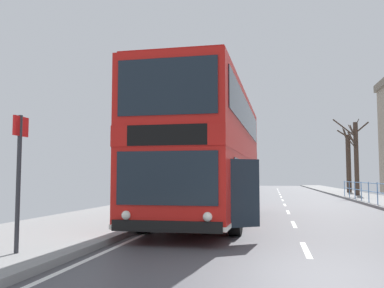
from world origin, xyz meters
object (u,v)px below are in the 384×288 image
(double_decker_bus_main, at_px, (210,154))
(bare_tree_far_02, at_px, (356,155))
(bus_stop_sign_near, at_px, (19,167))
(bare_tree_far_00, at_px, (349,162))

(double_decker_bus_main, bearing_deg, bare_tree_far_02, 66.87)
(bus_stop_sign_near, bearing_deg, bare_tree_far_00, 71.27)
(double_decker_bus_main, xyz_separation_m, bare_tree_far_02, (8.33, 19.49, 0.90))
(bus_stop_sign_near, height_order, bare_tree_far_00, bare_tree_far_00)
(bus_stop_sign_near, bearing_deg, bare_tree_far_02, 68.19)
(double_decker_bus_main, height_order, bare_tree_far_00, bare_tree_far_00)
(bus_stop_sign_near, relative_size, bare_tree_far_00, 0.37)
(double_decker_bus_main, height_order, bus_stop_sign_near, double_decker_bus_main)
(bare_tree_far_00, xyz_separation_m, bare_tree_far_02, (-0.59, -6.58, 0.30))
(bus_stop_sign_near, distance_m, bare_tree_far_00, 35.31)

